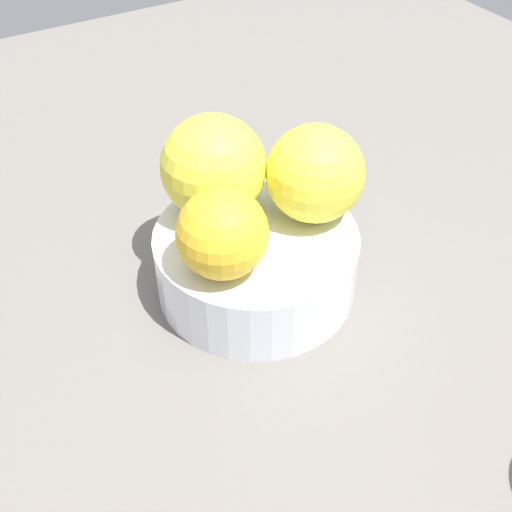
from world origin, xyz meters
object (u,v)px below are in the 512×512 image
object	(u,v)px
fruit_bowl	(256,262)
orange_in_bowl_2	(319,177)
orange_in_bowl_0	(213,167)
orange_in_bowl_1	(222,234)

from	to	relation	value
fruit_bowl	orange_in_bowl_2	size ratio (longest dim) A/B	2.10
orange_in_bowl_0	orange_in_bowl_2	world-z (taller)	orange_in_bowl_0
orange_in_bowl_1	orange_in_bowl_0	bearing A→B (deg)	-113.14
orange_in_bowl_0	orange_in_bowl_2	size ratio (longest dim) A/B	1.07
fruit_bowl	orange_in_bowl_2	world-z (taller)	orange_in_bowl_2
fruit_bowl	orange_in_bowl_0	world-z (taller)	orange_in_bowl_0
orange_in_bowl_0	orange_in_bowl_2	distance (cm)	7.44
orange_in_bowl_1	fruit_bowl	bearing A→B (deg)	-152.27
orange_in_bowl_2	fruit_bowl	bearing A→B (deg)	-5.78
fruit_bowl	orange_in_bowl_1	world-z (taller)	orange_in_bowl_1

